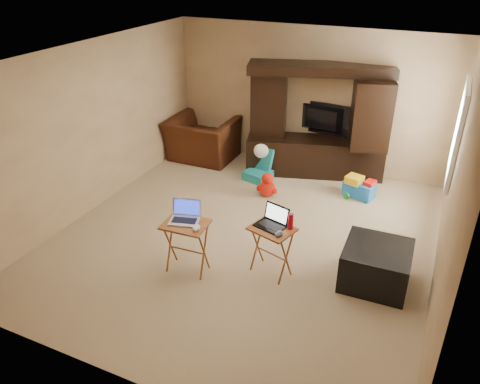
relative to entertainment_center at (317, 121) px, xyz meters
The scene contains 22 objects.
floor 2.62m from the entertainment_center, 96.26° to the right, with size 5.50×5.50×0.00m, color #CFB38F.
ceiling 2.87m from the entertainment_center, 96.26° to the right, with size 5.50×5.50×0.00m, color silver.
wall_back 0.50m from the entertainment_center, 128.96° to the left, with size 5.00×5.00×0.00m, color tan.
wall_front 5.19m from the entertainment_center, 92.94° to the right, with size 5.00×5.00×0.00m, color tan.
wall_left 3.69m from the entertainment_center, 138.79° to the right, with size 5.50×5.50×0.00m, color tan.
wall_right 3.31m from the entertainment_center, 47.30° to the right, with size 5.50×5.50×0.00m, color tan.
window_pane 2.42m from the entertainment_center, 21.49° to the right, with size 1.20×1.20×0.00m, color white.
window_frame 2.40m from the entertainment_center, 21.66° to the right, with size 0.06×1.14×1.34m, color white.
entertainment_center is the anchor object (origin of this frame).
television 0.22m from the entertainment_center, 90.00° to the left, with size 0.99×0.13×0.57m, color black.
recliner 2.22m from the entertainment_center, behind, with size 1.22×1.07×0.79m, color #46200F.
child_rocker 1.26m from the entertainment_center, 140.03° to the right, with size 0.42×0.48×0.56m, color #177D83, non-canonical shape.
plush_toy 1.47m from the entertainment_center, 110.29° to the right, with size 0.37×0.31×0.41m, color red, non-canonical shape.
push_toy 1.37m from the entertainment_center, 32.66° to the right, with size 0.50×0.35×0.37m, color blue, non-canonical shape.
ottoman 3.22m from the entertainment_center, 59.83° to the right, with size 0.78×0.78×0.50m, color black.
tray_table_left 3.56m from the entertainment_center, 100.18° to the right, with size 0.53×0.42×0.69m, color #A86228.
tray_table_right 3.15m from the entertainment_center, 83.32° to the right, with size 0.50×0.40×0.66m, color #955A24.
laptop_left 3.48m from the entertainment_center, 100.75° to the right, with size 0.36×0.29×0.24m, color #B7B7BC.
laptop_right 3.06m from the entertainment_center, 84.02° to the right, with size 0.34×0.28×0.24m, color black.
mouse_left 3.55m from the entertainment_center, 96.95° to the right, with size 0.09×0.14×0.06m, color white.
mouse_right 3.23m from the entertainment_center, 81.27° to the right, with size 0.08×0.13×0.05m, color #3E3E42.
water_bottle 3.04m from the entertainment_center, 79.39° to the right, with size 0.06×0.06×0.20m, color red.
Camera 1 is at (2.24, -5.13, 3.66)m, focal length 35.00 mm.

